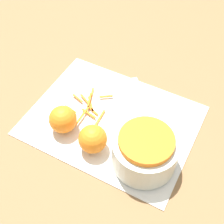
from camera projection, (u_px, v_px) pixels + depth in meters
ground_plane at (112, 121)px, 0.80m from camera, size 4.00×4.00×0.00m
cutting_board at (112, 120)px, 0.80m from camera, size 0.42×0.32×0.01m
bowl_speckled at (145, 151)px, 0.69m from camera, size 0.15×0.15×0.09m
knife at (152, 125)px, 0.78m from camera, size 0.19×0.21×0.02m
orange_left at (92, 139)px, 0.72m from camera, size 0.07×0.07×0.07m
orange_right at (63, 119)px, 0.76m from camera, size 0.07×0.07×0.07m
peel_pile at (89, 106)px, 0.82m from camera, size 0.11×0.14×0.01m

